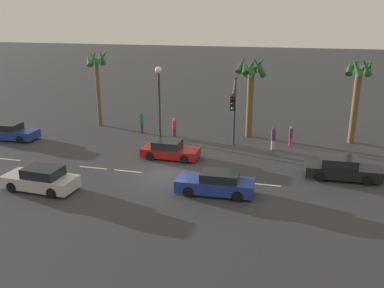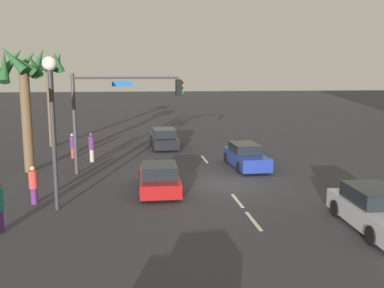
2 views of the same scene
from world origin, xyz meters
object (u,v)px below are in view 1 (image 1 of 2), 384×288
Objects in this scene: pedestrian_3 at (174,127)px; car_1 at (41,179)px; car_3 at (10,132)px; pedestrian_1 at (291,135)px; pedestrian_2 at (273,138)px; palm_tree_0 at (97,68)px; pedestrian_0 at (142,122)px; car_2 at (216,184)px; car_5 at (341,169)px; car_0 at (170,150)px; streetlamp at (159,89)px; palm_tree_2 at (251,79)px; traffic_signal at (234,105)px; palm_tree_1 at (358,82)px.

car_1 is at bearing -109.52° from pedestrian_3.
pedestrian_1 is at bearing 10.02° from car_3.
palm_tree_0 reaches higher than pedestrian_2.
car_2 is at bearing -51.20° from pedestrian_0.
car_5 is 6.74m from pedestrian_2.
palm_tree_0 is (-21.13, 8.21, 4.80)m from car_5.
car_0 is 8.22m from pedestrian_2.
pedestrian_1 is at bearing 41.27° from car_1.
palm_tree_0 is at bearing 137.50° from car_2.
pedestrian_1 is (23.13, 4.09, 0.23)m from car_3.
palm_tree_2 is (7.20, 2.84, 0.71)m from streetlamp.
traffic_signal reaches higher than car_0.
palm_tree_1 is (22.62, 0.15, -0.42)m from palm_tree_0.
car_3 is at bearing 135.66° from car_1.
palm_tree_1 is at bearing 79.88° from car_5.
palm_tree_0 reaches higher than car_2.
palm_tree_0 is (-9.18, 7.22, 4.85)m from car_0.
traffic_signal is at bearing -149.35° from pedestrian_2.
pedestrian_3 is 0.23× the size of palm_tree_2.
palm_tree_2 reaches higher than traffic_signal.
pedestrian_3 is (0.92, 1.11, -3.45)m from streetlamp.
pedestrian_2 is 1.12× the size of pedestrian_3.
car_3 is 20.93m from palm_tree_2.
car_3 is 29.03m from palm_tree_1.
car_1 reaches higher than car_2.
palm_tree_2 reaches higher than car_2.
car_2 is at bearing -61.54° from pedestrian_3.
pedestrian_3 is at bearing 17.83° from car_3.
pedestrian_3 reaches higher than car_0.
pedestrian_2 is at bearing 30.65° from traffic_signal.
car_0 is 2.37× the size of pedestrian_0.
pedestrian_2 is (-4.69, 4.83, 0.32)m from car_5.
streetlamp is 0.86× the size of palm_tree_1.
pedestrian_1 is at bearing 36.19° from traffic_signal.
palm_tree_2 reaches higher than pedestrian_2.
traffic_signal is at bearing -143.81° from pedestrian_1.
palm_tree_2 reaches higher than car_1.
car_5 reaches higher than car_3.
palm_tree_2 is at bearing 15.45° from pedestrian_3.
car_2 is at bearing -124.97° from palm_tree_1.
car_5 is (11.94, -0.98, 0.05)m from car_0.
car_3 is at bearing -165.64° from streetlamp.
palm_tree_2 reaches higher than car_0.
pedestrian_3 is at bearing 103.42° from car_0.
traffic_signal is 6.00m from pedestrian_1.
palm_tree_1 reaches higher than traffic_signal.
traffic_signal is 0.86× the size of palm_tree_1.
car_2 is 9.60m from pedestrian_2.
car_5 is 14.69m from pedestrian_3.
car_2 reaches higher than car_3.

